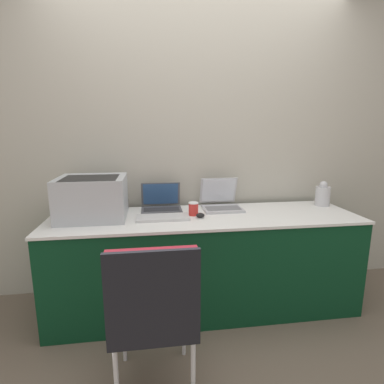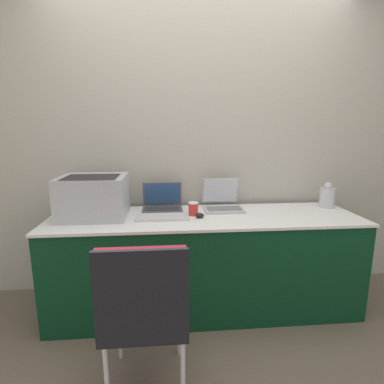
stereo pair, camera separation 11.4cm
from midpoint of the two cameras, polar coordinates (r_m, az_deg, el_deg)
ground_plane at (r=2.36m, az=5.00°, el=-24.93°), size 14.00×14.00×0.00m
wall_back at (r=2.62m, az=2.68°, el=9.43°), size 8.00×0.05×2.60m
table at (r=2.44m, az=3.81°, el=-13.15°), size 2.35×0.67×0.76m
printer at (r=2.34m, az=-16.90°, el=-0.55°), size 0.48×0.43×0.31m
laptop_left at (r=2.47m, az=-4.36°, el=-2.23°), size 0.32×0.25×0.21m
laptop_right at (r=2.51m, az=7.10°, el=-1.94°), size 0.32×0.33×0.25m
external_keyboard at (r=2.23m, az=-4.22°, el=-4.80°), size 0.39×0.17×0.02m
coffee_cup at (r=2.29m, az=1.69°, el=-3.22°), size 0.08×0.08×0.10m
mouse at (r=2.23m, az=2.94°, el=-4.51°), size 0.06×0.05×0.04m
metal_pitcher at (r=2.79m, az=25.43°, el=-0.77°), size 0.12×0.12×0.21m
chair at (r=1.58m, az=-6.92°, el=-20.66°), size 0.42×0.47×0.90m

